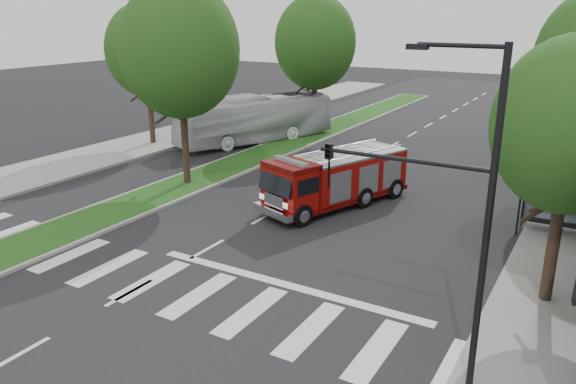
% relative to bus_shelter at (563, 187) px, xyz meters
% --- Properties ---
extents(ground, '(140.00, 140.00, 0.00)m').
position_rel_bus_shelter_xyz_m(ground, '(-11.20, -8.15, -2.04)').
color(ground, black).
rests_on(ground, ground).
extents(sidewalk_left, '(5.00, 80.00, 0.15)m').
position_rel_bus_shelter_xyz_m(sidewalk_left, '(-25.70, 1.85, -1.96)').
color(sidewalk_left, gray).
rests_on(sidewalk_left, ground).
extents(median, '(3.00, 50.00, 0.15)m').
position_rel_bus_shelter_xyz_m(median, '(-17.20, 9.85, -1.96)').
color(median, gray).
rests_on(median, ground).
extents(bus_shelter, '(3.20, 1.60, 2.61)m').
position_rel_bus_shelter_xyz_m(bus_shelter, '(0.00, 0.00, 0.00)').
color(bus_shelter, black).
rests_on(bus_shelter, ground).
extents(tree_right_near, '(4.40, 4.40, 8.05)m').
position_rel_bus_shelter_xyz_m(tree_right_near, '(0.30, -6.15, 3.47)').
color(tree_right_near, black).
rests_on(tree_right_near, ground).
extents(tree_median_near, '(5.80, 5.80, 10.16)m').
position_rel_bus_shelter_xyz_m(tree_median_near, '(-17.20, -2.15, 4.77)').
color(tree_median_near, black).
rests_on(tree_median_near, ground).
extents(tree_median_far, '(5.60, 5.60, 9.72)m').
position_rel_bus_shelter_xyz_m(tree_median_far, '(-17.20, 11.85, 4.45)').
color(tree_median_far, black).
rests_on(tree_median_far, ground).
extents(tree_left_mid, '(5.20, 5.20, 9.16)m').
position_rel_bus_shelter_xyz_m(tree_left_mid, '(-25.20, 3.85, 4.12)').
color(tree_left_mid, black).
rests_on(tree_left_mid, ground).
extents(streetlight_right_near, '(4.08, 0.22, 8.00)m').
position_rel_bus_shelter_xyz_m(streetlight_right_near, '(-1.59, -11.65, 2.63)').
color(streetlight_right_near, black).
rests_on(streetlight_right_near, ground).
extents(streetlight_right_far, '(2.11, 0.20, 8.00)m').
position_rel_bus_shelter_xyz_m(streetlight_right_far, '(-0.85, 11.85, 2.44)').
color(streetlight_right_far, black).
rests_on(streetlight_right_far, ground).
extents(fire_engine, '(4.74, 7.93, 2.64)m').
position_rel_bus_shelter_xyz_m(fire_engine, '(-9.20, -1.19, -0.77)').
color(fire_engine, '#510604').
rests_on(fire_engine, ground).
extents(city_bus, '(6.91, 11.56, 3.18)m').
position_rel_bus_shelter_xyz_m(city_bus, '(-19.70, 8.07, -0.45)').
color(city_bus, silver).
rests_on(city_bus, ground).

